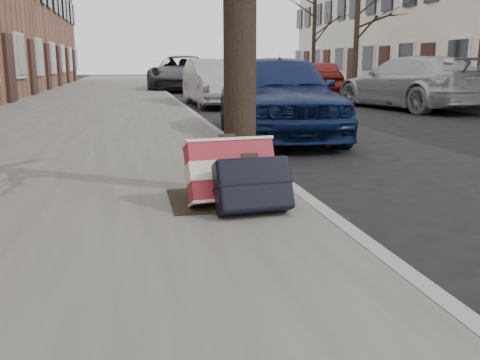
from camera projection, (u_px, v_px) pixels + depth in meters
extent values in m
cube|color=slate|center=(99.00, 101.00, 17.43)|extent=(5.00, 70.00, 0.12)
cube|color=#67655D|center=(420.00, 96.00, 19.70)|extent=(4.00, 70.00, 0.12)
cube|color=black|center=(220.00, 199.00, 4.55)|extent=(0.85, 0.85, 0.02)
cube|color=maroon|center=(231.00, 172.00, 4.34)|extent=(0.75, 0.46, 0.55)
cube|color=black|center=(253.00, 185.00, 4.08)|extent=(0.62, 0.40, 0.46)
imported|color=#0F1B47|center=(277.00, 95.00, 9.13)|extent=(2.04, 4.40, 1.46)
imported|color=#A7ABAF|center=(216.00, 83.00, 15.93)|extent=(1.62, 4.27, 1.39)
imported|color=#3D3C42|center=(183.00, 73.00, 24.83)|extent=(3.79, 6.21, 1.61)
imported|color=#ABAFB3|center=(410.00, 83.00, 14.77)|extent=(2.89, 5.27, 1.45)
imported|color=maroon|center=(320.00, 78.00, 21.16)|extent=(2.61, 4.34, 1.38)
cylinder|color=black|center=(357.00, 28.00, 23.41)|extent=(0.23, 0.23, 5.30)
cylinder|color=black|center=(314.00, 39.00, 28.84)|extent=(0.21, 0.21, 4.80)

